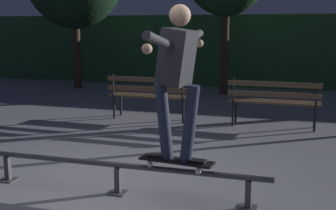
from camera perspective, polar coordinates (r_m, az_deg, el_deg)
name	(u,v)px	position (r m, az deg, el deg)	size (l,w,h in m)	color
ground_plane	(115,196)	(4.69, -7.09, -11.97)	(90.00, 90.00, 0.00)	gray
hedge_backdrop	(236,50)	(13.43, 9.03, 7.25)	(24.00, 1.20, 2.13)	#2D5B33
grind_rail	(118,170)	(4.66, -6.76, -8.63)	(3.28, 0.18, 0.35)	#47474C
skateboard	(177,161)	(4.40, 1.15, -7.51)	(0.80, 0.29, 0.09)	black
skateboarder	(177,70)	(4.21, 1.23, 4.69)	(0.63, 1.40, 1.56)	black
park_bench_leftmost	(149,93)	(8.19, -2.55, 1.68)	(1.61, 0.45, 0.88)	black
park_bench_left_center	(274,98)	(7.75, 13.97, 0.89)	(1.61, 0.45, 0.88)	black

